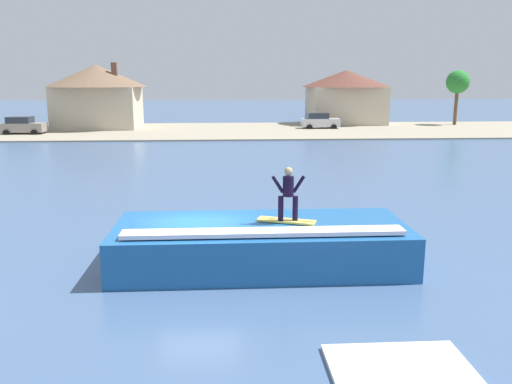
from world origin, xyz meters
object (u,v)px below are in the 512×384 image
object	(u,v)px
car_near_shore	(23,126)
house_gabled_white	(345,94)
house_with_chimney	(97,92)
wave_crest	(261,244)
tree_tall_bare	(458,83)
surfboard	(286,221)
surfer	(288,191)
car_far_shore	(320,121)

from	to	relation	value
car_near_shore	house_gabled_white	world-z (taller)	house_gabled_white
house_with_chimney	car_near_shore	bearing A→B (deg)	-134.83
wave_crest	car_near_shore	size ratio (longest dim) A/B	2.10
wave_crest	house_with_chimney	size ratio (longest dim) A/B	0.79
car_near_shore	house_gabled_white	bearing A→B (deg)	16.80
car_near_shore	tree_tall_bare	distance (m)	48.94
surfboard	house_gabled_white	bearing A→B (deg)	75.22
surfer	car_far_shore	distance (m)	44.49
car_far_shore	house_gabled_white	world-z (taller)	house_gabled_white
house_with_chimney	house_gabled_white	xyz separation A→B (m)	(29.17, 4.48, -0.42)
house_gabled_white	tree_tall_bare	size ratio (longest dim) A/B	1.66
house_with_chimney	car_far_shore	bearing A→B (deg)	-4.67
wave_crest	house_with_chimney	world-z (taller)	house_with_chimney
surfer	car_far_shore	xyz separation A→B (m)	(8.83, 43.58, -1.44)
car_far_shore	tree_tall_bare	size ratio (longest dim) A/B	0.64
surfboard	house_gabled_white	xyz separation A→B (m)	(13.19, 50.01, 2.24)
car_far_shore	house_gabled_white	xyz separation A→B (m)	(4.33, 6.50, 2.77)
house_gabled_white	car_near_shore	bearing A→B (deg)	-163.20
surfer	tree_tall_bare	bearing A→B (deg)	61.15
wave_crest	house_gabled_white	bearing A→B (deg)	74.36
surfer	tree_tall_bare	xyz separation A→B (m)	(25.98, 47.17, 2.74)
tree_tall_bare	house_gabled_white	bearing A→B (deg)	167.22
car_near_shore	house_gabled_white	xyz separation A→B (m)	(35.32, 10.66, 2.77)
house_with_chimney	tree_tall_bare	size ratio (longest dim) A/B	1.68
tree_tall_bare	house_with_chimney	bearing A→B (deg)	-177.86
car_far_shore	wave_crest	bearing A→B (deg)	-102.52
house_with_chimney	surfer	bearing A→B (deg)	-70.66
car_far_shore	tree_tall_bare	xyz separation A→B (m)	(17.15, 3.60, 4.17)
wave_crest	tree_tall_bare	size ratio (longest dim) A/B	1.33
house_with_chimney	house_gabled_white	size ratio (longest dim) A/B	1.01
car_far_shore	house_with_chimney	xyz separation A→B (m)	(-24.84, 2.03, 3.19)
surfboard	tree_tall_bare	size ratio (longest dim) A/B	0.27
surfboard	car_near_shore	xyz separation A→B (m)	(-22.12, 39.35, -0.53)
car_near_shore	car_far_shore	world-z (taller)	same
car_near_shore	car_far_shore	xyz separation A→B (m)	(30.99, 4.16, -0.00)
tree_tall_bare	surfer	bearing A→B (deg)	-118.85
house_gabled_white	surfboard	bearing A→B (deg)	-104.78
wave_crest	surfer	world-z (taller)	surfer
surfboard	surfer	world-z (taller)	surfer
surfboard	house_gabled_white	distance (m)	51.77
house_with_chimney	surfboard	bearing A→B (deg)	-70.67
car_far_shore	tree_tall_bare	world-z (taller)	tree_tall_bare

